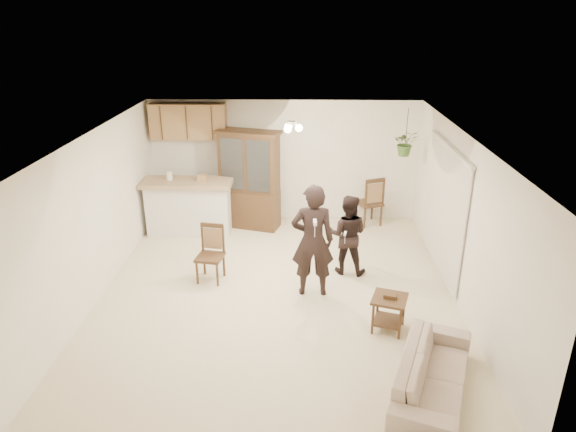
{
  "coord_description": "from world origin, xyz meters",
  "views": [
    {
      "loc": [
        0.38,
        -7.03,
        4.16
      ],
      "look_at": [
        0.16,
        0.4,
        1.16
      ],
      "focal_mm": 32.0,
      "sensor_mm": 36.0,
      "label": 1
    }
  ],
  "objects_px": {
    "sofa": "(434,368)",
    "child": "(347,235)",
    "chair_bar": "(210,265)",
    "chair_hutch_right": "(369,211)",
    "china_hutch": "(250,181)",
    "adult": "(313,241)",
    "side_table": "(389,313)",
    "chair_hutch_left": "(262,210)"
  },
  "relations": [
    {
      "from": "sofa",
      "to": "child",
      "type": "xyz_separation_m",
      "value": [
        -0.76,
        2.99,
        0.31
      ]
    },
    {
      "from": "china_hutch",
      "to": "chair_hutch_right",
      "type": "relative_size",
      "value": 1.91
    },
    {
      "from": "sofa",
      "to": "child",
      "type": "bearing_deg",
      "value": 34.64
    },
    {
      "from": "child",
      "to": "china_hutch",
      "type": "relative_size",
      "value": 0.68
    },
    {
      "from": "adult",
      "to": "china_hutch",
      "type": "height_order",
      "value": "china_hutch"
    },
    {
      "from": "chair_bar",
      "to": "sofa",
      "type": "bearing_deg",
      "value": -31.57
    },
    {
      "from": "side_table",
      "to": "chair_hutch_right",
      "type": "bearing_deg",
      "value": 87.5
    },
    {
      "from": "chair_bar",
      "to": "chair_hutch_right",
      "type": "relative_size",
      "value": 0.9
    },
    {
      "from": "side_table",
      "to": "chair_hutch_right",
      "type": "relative_size",
      "value": 0.55
    },
    {
      "from": "sofa",
      "to": "china_hutch",
      "type": "xyz_separation_m",
      "value": [
        -2.58,
        4.93,
        0.62
      ]
    },
    {
      "from": "adult",
      "to": "child",
      "type": "bearing_deg",
      "value": -131.59
    },
    {
      "from": "sofa",
      "to": "adult",
      "type": "bearing_deg",
      "value": 51.22
    },
    {
      "from": "adult",
      "to": "china_hutch",
      "type": "distance_m",
      "value": 2.94
    },
    {
      "from": "chair_bar",
      "to": "chair_hutch_right",
      "type": "distance_m",
      "value": 3.8
    },
    {
      "from": "sofa",
      "to": "chair_hutch_left",
      "type": "xyz_separation_m",
      "value": [
        -2.35,
        5.11,
        -0.08
      ]
    },
    {
      "from": "chair_hutch_right",
      "to": "chair_bar",
      "type": "bearing_deg",
      "value": 18.82
    },
    {
      "from": "sofa",
      "to": "side_table",
      "type": "xyz_separation_m",
      "value": [
        -0.31,
        1.3,
        -0.1
      ]
    },
    {
      "from": "sofa",
      "to": "chair_hutch_left",
      "type": "relative_size",
      "value": 1.86
    },
    {
      "from": "chair_bar",
      "to": "chair_hutch_left",
      "type": "xyz_separation_m",
      "value": [
        0.67,
        2.47,
        0.02
      ]
    },
    {
      "from": "chair_bar",
      "to": "side_table",
      "type": "bearing_deg",
      "value": -16.7
    },
    {
      "from": "china_hutch",
      "to": "chair_bar",
      "type": "relative_size",
      "value": 2.12
    },
    {
      "from": "child",
      "to": "sofa",
      "type": "bearing_deg",
      "value": 116.3
    },
    {
      "from": "side_table",
      "to": "chair_hutch_left",
      "type": "height_order",
      "value": "chair_hutch_left"
    },
    {
      "from": "adult",
      "to": "chair_hutch_left",
      "type": "relative_size",
      "value": 1.79
    },
    {
      "from": "sofa",
      "to": "child",
      "type": "height_order",
      "value": "child"
    },
    {
      "from": "chair_hutch_left",
      "to": "sofa",
      "type": "bearing_deg",
      "value": -19.71
    },
    {
      "from": "sofa",
      "to": "china_hutch",
      "type": "distance_m",
      "value": 5.6
    },
    {
      "from": "china_hutch",
      "to": "chair_hutch_left",
      "type": "height_order",
      "value": "china_hutch"
    },
    {
      "from": "chair_bar",
      "to": "chair_hutch_left",
      "type": "distance_m",
      "value": 2.56
    },
    {
      "from": "side_table",
      "to": "chair_hutch_left",
      "type": "distance_m",
      "value": 4.32
    },
    {
      "from": "china_hutch",
      "to": "side_table",
      "type": "relative_size",
      "value": 3.45
    },
    {
      "from": "child",
      "to": "chair_hutch_right",
      "type": "bearing_deg",
      "value": -94.3
    },
    {
      "from": "child",
      "to": "side_table",
      "type": "relative_size",
      "value": 2.34
    },
    {
      "from": "child",
      "to": "adult",
      "type": "bearing_deg",
      "value": 62.78
    },
    {
      "from": "china_hutch",
      "to": "chair_hutch_right",
      "type": "xyz_separation_m",
      "value": [
        2.44,
        0.19,
        -0.69
      ]
    },
    {
      "from": "china_hutch",
      "to": "side_table",
      "type": "distance_m",
      "value": 4.35
    },
    {
      "from": "sofa",
      "to": "chair_bar",
      "type": "xyz_separation_m",
      "value": [
        -3.01,
        2.63,
        -0.1
      ]
    },
    {
      "from": "side_table",
      "to": "chair_hutch_left",
      "type": "xyz_separation_m",
      "value": [
        -2.04,
        3.81,
        0.02
      ]
    },
    {
      "from": "child",
      "to": "chair_bar",
      "type": "height_order",
      "value": "child"
    },
    {
      "from": "side_table",
      "to": "child",
      "type": "bearing_deg",
      "value": 105.01
    },
    {
      "from": "adult",
      "to": "chair_bar",
      "type": "xyz_separation_m",
      "value": [
        -1.66,
        0.37,
        -0.64
      ]
    },
    {
      "from": "chair_hutch_left",
      "to": "chair_hutch_right",
      "type": "bearing_deg",
      "value": 46.0
    }
  ]
}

